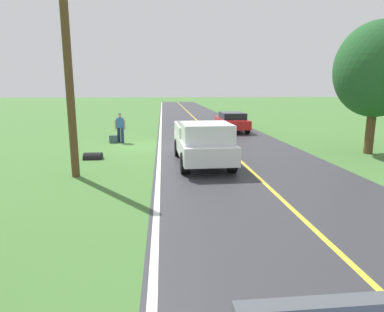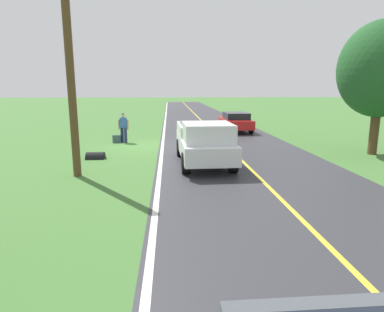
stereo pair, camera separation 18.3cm
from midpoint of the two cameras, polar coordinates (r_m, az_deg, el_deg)
ground_plane at (r=18.63m, az=-7.60°, el=1.80°), size 200.00×200.00×0.00m
road_surface at (r=18.87m, az=6.10°, el=1.97°), size 7.51×120.00×0.00m
lane_edge_line at (r=18.59m, az=-4.82°, el=1.86°), size 0.16×117.60×0.00m
lane_centre_line at (r=18.87m, az=6.11°, el=1.98°), size 0.14×117.60×0.00m
hitchhiker_walking at (r=19.82m, az=-11.46°, el=5.12°), size 0.62×0.51×1.75m
suitcase_carried at (r=19.87m, az=-12.59°, el=2.89°), size 0.47×0.22×0.45m
pickup_truck_passing at (r=13.72m, az=2.56°, el=2.48°), size 2.22×5.46×1.82m
tree_far_side_near at (r=18.07m, az=30.04°, el=12.76°), size 3.84×3.84×6.21m
sedan_near_oncoming at (r=24.69m, az=7.71°, el=5.96°), size 1.95×4.41×1.41m
utility_pole_roadside at (r=12.38m, az=-19.80°, el=13.07°), size 0.28×0.28×7.20m
drainage_culvert at (r=15.62m, az=-15.95°, el=-0.44°), size 0.80×0.60×0.60m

